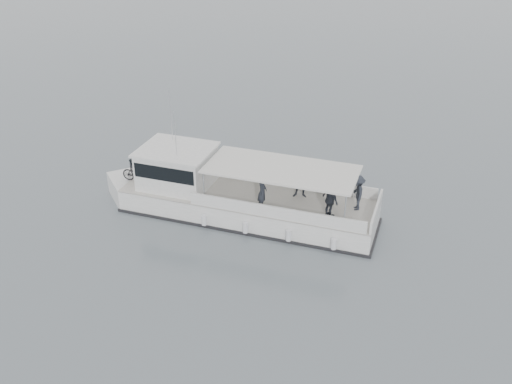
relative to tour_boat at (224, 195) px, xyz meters
The scene contains 2 objects.
ground 3.19m from the tour_boat, 92.43° to the left, with size 1400.00×1400.00×0.00m, color slate.
tour_boat is the anchor object (origin of this frame).
Camera 1 is at (16.11, -23.97, 15.53)m, focal length 40.00 mm.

